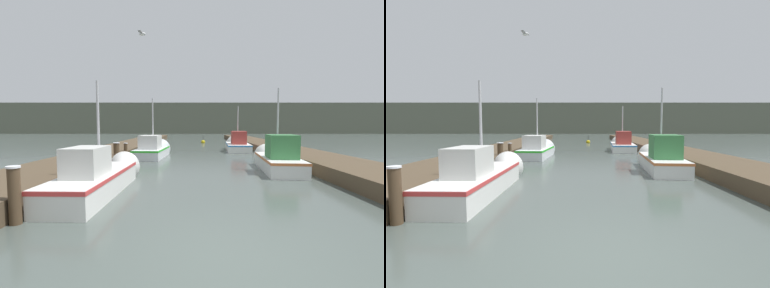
# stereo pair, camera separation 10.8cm
# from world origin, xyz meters

# --- Properties ---
(ground_plane) EXTENTS (200.00, 200.00, 0.00)m
(ground_plane) POSITION_xyz_m (0.00, 0.00, 0.00)
(ground_plane) COLOR #47514C
(dock_left) EXTENTS (2.89, 40.00, 0.53)m
(dock_left) POSITION_xyz_m (-5.87, 16.00, 0.27)
(dock_left) COLOR #4C3D2B
(dock_left) RESTS_ON ground_plane
(dock_right) EXTENTS (2.89, 40.00, 0.53)m
(dock_right) POSITION_xyz_m (5.87, 16.00, 0.27)
(dock_right) COLOR #4C3D2B
(dock_right) RESTS_ON ground_plane
(distant_shore_ridge) EXTENTS (120.00, 16.00, 7.21)m
(distant_shore_ridge) POSITION_xyz_m (0.00, 63.95, 3.61)
(distant_shore_ridge) COLOR #565B4C
(distant_shore_ridge) RESTS_ON ground_plane
(fishing_boat_0) EXTENTS (1.46, 5.37, 3.72)m
(fishing_boat_0) POSITION_xyz_m (-3.46, 4.23, 0.47)
(fishing_boat_0) COLOR silver
(fishing_boat_0) RESTS_ON ground_plane
(fishing_boat_1) EXTENTS (1.92, 5.03, 4.15)m
(fishing_boat_1) POSITION_xyz_m (3.39, 8.14, 0.52)
(fishing_boat_1) COLOR silver
(fishing_boat_1) RESTS_ON ground_plane
(fishing_boat_2) EXTENTS (1.92, 4.65, 4.25)m
(fishing_boat_2) POSITION_xyz_m (-3.11, 12.94, 0.46)
(fishing_boat_2) COLOR silver
(fishing_boat_2) RESTS_ON ground_plane
(fishing_boat_3) EXTENTS (2.17, 5.27, 4.11)m
(fishing_boat_3) POSITION_xyz_m (3.15, 17.19, 0.47)
(fishing_boat_3) COLOR silver
(fishing_boat_3) RESTS_ON ground_plane
(mooring_piling_0) EXTENTS (0.34, 0.34, 1.18)m
(mooring_piling_0) POSITION_xyz_m (-4.48, 9.35, 0.60)
(mooring_piling_0) COLOR #473523
(mooring_piling_0) RESTS_ON ground_plane
(mooring_piling_1) EXTENTS (0.24, 0.24, 1.01)m
(mooring_piling_1) POSITION_xyz_m (-4.56, 11.50, 0.51)
(mooring_piling_1) COLOR #473523
(mooring_piling_1) RESTS_ON ground_plane
(mooring_piling_2) EXTENTS (0.28, 0.28, 1.23)m
(mooring_piling_2) POSITION_xyz_m (-4.28, 1.44, 0.62)
(mooring_piling_2) COLOR #473523
(mooring_piling_2) RESTS_ON ground_plane
(mooring_piling_3) EXTENTS (0.23, 0.23, 1.23)m
(mooring_piling_3) POSITION_xyz_m (4.31, 21.92, 0.62)
(mooring_piling_3) COLOR #473523
(mooring_piling_3) RESTS_ON ground_plane
(channel_buoy) EXTENTS (0.45, 0.45, 0.95)m
(channel_buoy) POSITION_xyz_m (0.69, 25.41, 0.13)
(channel_buoy) COLOR gold
(channel_buoy) RESTS_ON ground_plane
(seagull_lead) EXTENTS (0.31, 0.56, 0.12)m
(seagull_lead) POSITION_xyz_m (-2.55, 6.61, 5.67)
(seagull_lead) COLOR white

